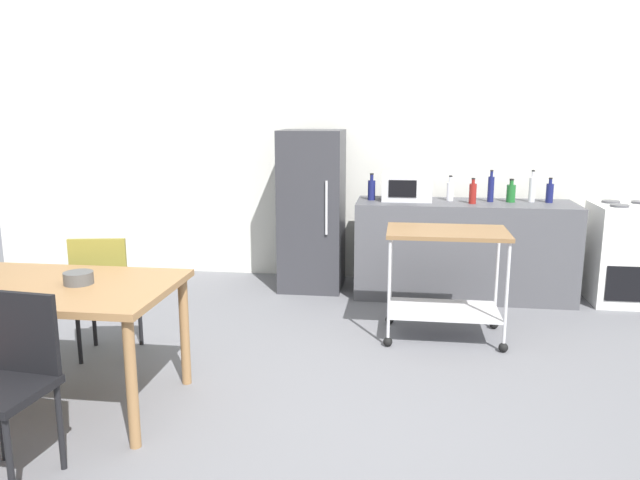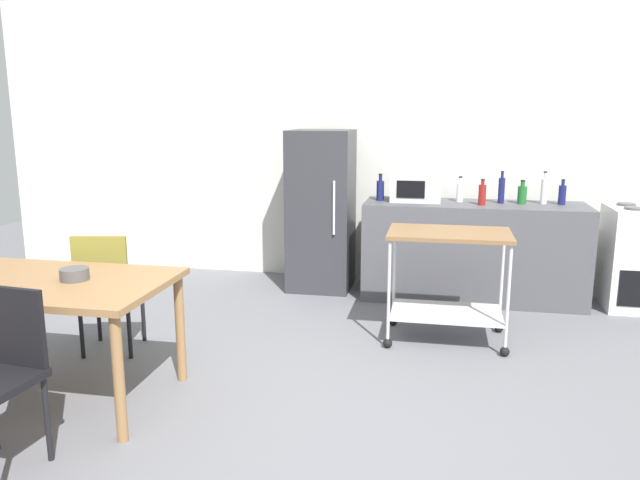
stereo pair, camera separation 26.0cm
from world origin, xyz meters
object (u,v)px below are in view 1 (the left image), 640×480
Objects in this scene: bottle_sparkling_water at (473,193)px; bottle_vinegar at (532,189)px; kitchen_cart at (446,266)px; bottle_soda at (550,192)px; chair_black at (9,376)px; bottle_sesame_oil at (450,191)px; microwave at (407,187)px; dining_table at (44,297)px; bottle_wine at (491,188)px; chair_olive at (105,287)px; bottle_olive_oil at (372,189)px; fruit_bowl at (79,278)px; refrigerator at (312,210)px; bottle_hot_sauce at (511,193)px; stove_oven at (625,254)px.

bottle_sparkling_water is 0.58m from bottle_vinegar.
kitchen_cart is 1.63m from bottle_soda.
bottle_sesame_oil reaches higher than chair_black.
bottle_soda is at bearing 1.05° from microwave.
chair_black is 3.05m from kitchen_cart.
bottle_sesame_oil is 0.74m from bottle_vinegar.
bottle_soda is (0.99, 1.22, 0.42)m from kitchen_cart.
bottle_vinegar reaches higher than dining_table.
bottle_wine is (0.18, 0.15, 0.03)m from bottle_sparkling_water.
bottle_sesame_oil reaches higher than chair_olive.
microwave reaches higher than dining_table.
dining_table is at bearing -123.57° from bottle_olive_oil.
bottle_olive_oil is (-0.64, 1.17, 0.43)m from kitchen_cart.
chair_olive reaches higher than kitchen_cart.
chair_olive is 1.00× the size of chair_black.
bottle_soda is 4.14m from fruit_bowl.
bottle_vinegar reaches higher than bottle_soda.
refrigerator is at bearing 178.57° from bottle_wine.
dining_table is 5.95× the size of bottle_olive_oil.
microwave is at bearing 67.71° from chair_black.
bottle_olive_oil is 1.08× the size of bottle_sparkling_water.
fruit_bowl reaches higher than dining_table.
bottle_hot_sauce is (3.03, 1.94, 0.47)m from chair_olive.
chair_olive is 1.93× the size of microwave.
bottle_wine is (0.77, 0.01, -0.01)m from microwave.
refrigerator is at bearing 178.74° from bottle_hot_sauce.
stove_oven reaches higher than dining_table.
dining_table is 0.97× the size of refrigerator.
microwave reaches higher than fruit_bowl.
bottle_vinegar is (3.22, 1.97, 0.50)m from chair_olive.
bottle_wine reaches higher than chair_black.
dining_table is 4.05m from bottle_hot_sauce.
chair_black is 4.29m from bottle_wine.
bottle_hot_sauce is at bearing -169.88° from bottle_vinegar.
fruit_bowl is at bearing -120.67° from bottle_olive_oil.
microwave is at bearing 166.94° from bottle_sparkling_water.
bottle_sesame_oil reaches higher than bottle_soda.
microwave is 0.95m from bottle_hot_sauce.
refrigerator is 1.88m from bottle_hot_sauce.
bottle_hot_sauce is (0.18, 0.00, -0.04)m from bottle_wine.
bottle_soda is (-0.69, 0.05, 0.54)m from stove_oven.
microwave is 0.61m from bottle_sparkling_water.
fruit_bowl is (0.21, -0.70, 0.27)m from chair_olive.
microwave is (2.08, 1.93, 0.51)m from chair_olive.
chair_olive is 3.93m from bottle_soda.
bottle_sesame_oil is at bearing 176.61° from bottle_wine.
bottle_vinegar is at bearing 1.04° from bottle_sesame_oil.
bottle_vinegar is (1.15, 0.04, -0.01)m from microwave.
bottle_vinegar is (0.74, 0.01, 0.03)m from bottle_sesame_oil.
chair_black is 4.40m from bottle_hot_sauce.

